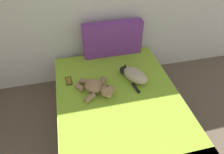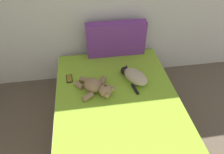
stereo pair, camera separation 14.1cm
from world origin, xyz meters
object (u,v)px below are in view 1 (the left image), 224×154
object	(u,v)px
bed	(121,117)
cat	(134,75)
teddy_bear	(98,88)
patterned_cushion	(113,39)
cell_phone	(69,81)

from	to	relation	value
bed	cat	world-z (taller)	cat
teddy_bear	cat	bearing A→B (deg)	13.57
bed	teddy_bear	xyz separation A→B (m)	(-0.22, 0.22, 0.31)
teddy_bear	bed	bearing A→B (deg)	-45.46
patterned_cushion	teddy_bear	xyz separation A→B (m)	(-0.34, -0.70, -0.17)
cat	cell_phone	size ratio (longest dim) A/B	2.85
cell_phone	patterned_cushion	bearing A→B (deg)	34.00
patterned_cushion	teddy_bear	world-z (taller)	patterned_cushion
patterned_cushion	cat	xyz separation A→B (m)	(0.13, -0.59, -0.17)
patterned_cushion	cat	bearing A→B (deg)	-77.75
teddy_bear	patterned_cushion	bearing A→B (deg)	64.22
patterned_cushion	cat	world-z (taller)	patterned_cushion
patterned_cushion	cell_phone	world-z (taller)	patterned_cushion
bed	cell_phone	distance (m)	0.76
bed	cat	size ratio (longest dim) A/B	4.64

